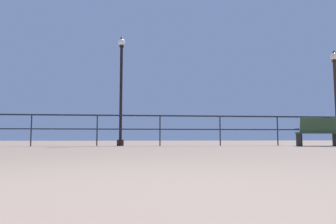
% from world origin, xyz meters
% --- Properties ---
extents(ground_plane, '(60.00, 60.00, 0.00)m').
position_xyz_m(ground_plane, '(0.00, 0.00, 0.00)').
color(ground_plane, '#846D5E').
extents(pier_railing, '(19.98, 0.05, 1.11)m').
position_xyz_m(pier_railing, '(-0.00, 9.25, 0.82)').
color(pier_railing, '#1F212A').
rests_on(pier_railing, ground_plane).
extents(bench_near_left, '(1.45, 0.73, 0.99)m').
position_xyz_m(bench_near_left, '(6.67, 8.47, 0.54)').
color(bench_near_left, '#334D2F').
rests_on(bench_near_left, ground_plane).
extents(lamppost_center, '(0.26, 0.26, 4.06)m').
position_xyz_m(lamppost_center, '(-0.31, 9.48, 2.15)').
color(lamppost_center, black).
rests_on(lamppost_center, ground_plane).
extents(lamppost_right, '(0.30, 0.30, 3.79)m').
position_xyz_m(lamppost_right, '(8.13, 9.48, 2.03)').
color(lamppost_right, '#301E15').
rests_on(lamppost_right, ground_plane).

